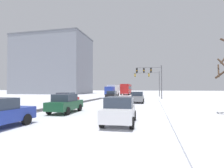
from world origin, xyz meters
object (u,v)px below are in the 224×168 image
Objects in this scene: car_grey_second at (137,97)px; bus_oncoming at (126,89)px; car_red_third at (66,99)px; car_dark_green_fourth at (65,103)px; traffic_signal_near_right at (151,74)px; box_truck_delivery at (113,90)px; office_building_far_left_block at (53,65)px; car_black_lead at (112,95)px; car_white_fifth at (120,110)px; traffic_signal_far_right at (150,78)px.

car_grey_second is 0.37× the size of bus_oncoming.
car_dark_green_fourth is (2.55, -5.03, 0.00)m from car_red_third.
car_grey_second is (-1.86, -8.48, -3.94)m from traffic_signal_near_right.
office_building_far_left_block reaches higher than box_truck_delivery.
car_grey_second is at bearing -51.25° from car_black_lead.
bus_oncoming is 10.45m from box_truck_delivery.
car_red_third is at bearing 133.07° from car_white_fifth.
box_truck_delivery is at bearing 102.33° from car_black_lead.
car_dark_green_fourth is 32.01m from box_truck_delivery.
car_red_third is 37.09m from bus_oncoming.
car_grey_second and car_white_fifth have the same top height.
bus_oncoming is at bearing 128.32° from traffic_signal_far_right.
office_building_far_left_block is (-30.31, 28.79, 10.25)m from car_black_lead.
office_building_far_left_block is (-37.27, 15.04, 6.40)m from traffic_signal_far_right.
car_grey_second is at bearing 90.94° from car_white_fifth.
car_white_fifth is 36.46m from box_truck_delivery.
car_dark_green_fourth is 0.55× the size of box_truck_delivery.
car_grey_second is 0.99× the size of car_red_third.
car_white_fifth is at bearing -46.93° from car_red_third.
car_black_lead is 13.60m from box_truck_delivery.
car_white_fifth is at bearing -33.06° from car_dark_green_fourth.
car_dark_green_fourth and car_white_fifth have the same top height.
traffic_signal_near_right is 1.57× the size of car_dark_green_fourth.
box_truck_delivery reaches higher than car_red_third.
office_building_far_left_block reaches higher than traffic_signal_far_right.
car_black_lead is at bearing -88.23° from bus_oncoming.
office_building_far_left_block is at bearing 123.42° from car_red_third.
traffic_signal_near_right is at bearing -48.57° from box_truck_delivery.
traffic_signal_near_right is 1.55× the size of car_red_third.
box_truck_delivery reaches higher than car_black_lead.
box_truck_delivery is 0.27× the size of office_building_far_left_block.
car_white_fifth is 0.56× the size of box_truck_delivery.
car_black_lead is 8.69m from car_grey_second.
office_building_far_left_block reaches higher than car_black_lead.
traffic_signal_near_right is (0.34, -12.04, 0.09)m from traffic_signal_far_right.
car_grey_second is 1.00× the size of car_dark_green_fourth.
car_black_lead is 0.55× the size of box_truck_delivery.
bus_oncoming reaches higher than car_red_third.
car_black_lead and car_grey_second have the same top height.
bus_oncoming is at bearing 110.24° from traffic_signal_near_right.
box_truck_delivery is at bearing 91.15° from car_red_third.
box_truck_delivery is at bearing -29.54° from office_building_far_left_block.
car_black_lead is at bearing 128.75° from car_grey_second.
car_red_third is at bearing -108.84° from traffic_signal_far_right.
traffic_signal_far_right reaches higher than car_grey_second.
car_grey_second is 21.71m from box_truck_delivery.
office_building_far_left_block is at bearing 136.47° from car_black_lead.
traffic_signal_far_right is 1.01× the size of traffic_signal_near_right.
car_red_third is at bearing -122.32° from traffic_signal_near_right.
car_grey_second is (-1.52, -20.52, -3.85)m from traffic_signal_far_right.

